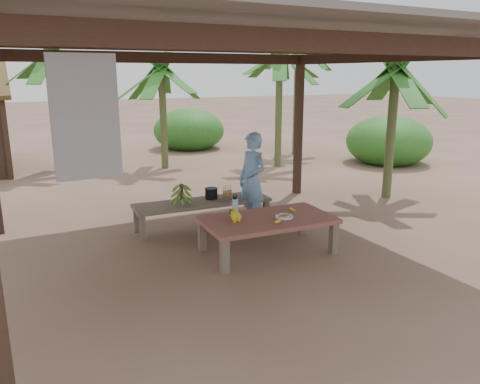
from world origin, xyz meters
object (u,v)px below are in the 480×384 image
bench (203,204)px  cooking_pot (211,194)px  ripe_banana_bunch (231,214)px  water_flask (235,207)px  plate (284,217)px  woman (252,180)px  work_table (268,222)px

bench → cooking_pot: cooking_pot is taller
bench → ripe_banana_bunch: ripe_banana_bunch is taller
water_flask → cooking_pot: bearing=82.5°
bench → water_flask: bearing=-85.0°
ripe_banana_bunch → plate: 0.75m
ripe_banana_bunch → woman: 1.33m
bench → cooking_pot: (0.18, 0.07, 0.14)m
ripe_banana_bunch → plate: size_ratio=1.11×
plate → woman: size_ratio=0.16×
ripe_banana_bunch → work_table: bearing=-14.4°
bench → plate: bearing=-65.0°
work_table → water_flask: water_flask is taller
ripe_banana_bunch → woman: bearing=48.4°
ripe_banana_bunch → bench: bearing=84.7°
work_table → bench: size_ratio=0.83×
work_table → woman: bearing=75.2°
ripe_banana_bunch → water_flask: size_ratio=0.87×
plate → cooking_pot: size_ratio=1.26×
work_table → ripe_banana_bunch: 0.55m
bench → ripe_banana_bunch: 1.28m
work_table → woman: 1.22m
work_table → ripe_banana_bunch: (-0.51, 0.13, 0.15)m
bench → plate: 1.62m
work_table → bench: (-0.39, 1.39, -0.04)m
ripe_banana_bunch → water_flask: bearing=47.1°
cooking_pot → woman: woman is taller
plate → bench: bearing=111.6°
ripe_banana_bunch → cooking_pot: 1.36m
water_flask → woman: (0.72, 0.82, 0.14)m
plate → water_flask: water_flask is taller
work_table → water_flask: 0.51m
cooking_pot → woman: size_ratio=0.13×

